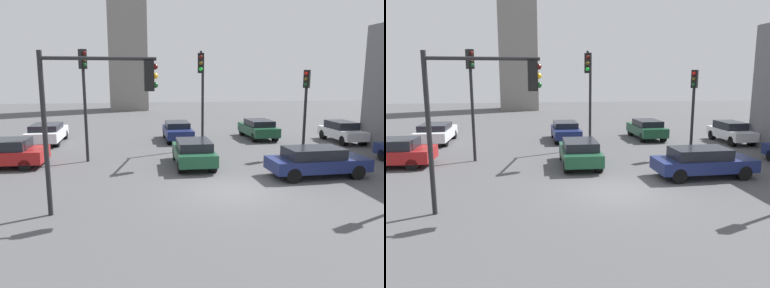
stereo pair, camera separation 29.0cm
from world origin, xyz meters
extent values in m
plane|color=#4C4C4F|center=(0.00, 0.00, 0.00)|extent=(96.14, 96.14, 0.00)
cylinder|color=black|center=(-6.57, -1.66, 2.70)|extent=(0.16, 0.16, 5.39)
cylinder|color=black|center=(-4.75, -1.58, 5.15)|extent=(3.64, 0.28, 0.12)
cube|color=black|center=(-3.19, -1.51, 4.60)|extent=(0.33, 0.33, 1.00)
sphere|color=#4C0F0C|center=(-2.99, -1.50, 4.90)|extent=(0.20, 0.20, 0.20)
sphere|color=yellow|center=(-2.99, -1.50, 4.60)|extent=(0.20, 0.20, 0.20)
sphere|color=#14471E|center=(-2.99, -1.50, 4.30)|extent=(0.20, 0.20, 0.20)
cylinder|color=black|center=(0.37, 8.68, 2.96)|extent=(0.16, 0.16, 5.91)
cylinder|color=black|center=(-0.01, 6.77, 5.75)|extent=(0.88, 3.84, 0.12)
cube|color=black|center=(-0.34, 5.11, 5.20)|extent=(0.38, 0.38, 1.00)
sphere|color=#4C0F0C|center=(-0.38, 4.91, 5.50)|extent=(0.20, 0.20, 0.20)
sphere|color=#594714|center=(-0.38, 4.91, 5.20)|extent=(0.20, 0.20, 0.20)
sphere|color=green|center=(-0.38, 4.91, 4.90)|extent=(0.20, 0.20, 0.20)
cylinder|color=black|center=(-6.35, 6.16, 2.96)|extent=(0.16, 0.16, 5.91)
cube|color=black|center=(-6.35, 6.16, 5.41)|extent=(0.45, 0.45, 1.00)
sphere|color=#4C0F0C|center=(-6.23, 6.01, 5.71)|extent=(0.20, 0.20, 0.20)
sphere|color=yellow|center=(-6.23, 6.01, 5.41)|extent=(0.20, 0.20, 0.20)
sphere|color=#14471E|center=(-6.23, 6.01, 5.11)|extent=(0.20, 0.20, 0.20)
cylinder|color=black|center=(5.86, 6.02, 2.44)|extent=(0.16, 0.16, 4.88)
cube|color=black|center=(5.86, 6.02, 4.38)|extent=(0.45, 0.45, 1.00)
sphere|color=red|center=(5.73, 5.87, 4.68)|extent=(0.20, 0.20, 0.20)
sphere|color=#594714|center=(5.73, 5.87, 4.38)|extent=(0.20, 0.20, 0.20)
sphere|color=#14471E|center=(5.73, 5.87, 4.08)|extent=(0.20, 0.20, 0.20)
cube|color=#19472D|center=(-0.84, 4.42, 0.63)|extent=(1.90, 4.10, 0.59)
cube|color=black|center=(-0.84, 4.21, 1.12)|extent=(1.66, 2.30, 0.48)
cylinder|color=black|center=(-1.58, 5.81, 0.33)|extent=(0.34, 0.67, 0.66)
cylinder|color=black|center=(-0.06, 5.79, 0.33)|extent=(0.34, 0.67, 0.66)
cylinder|color=black|center=(-1.61, 3.04, 0.33)|extent=(0.34, 0.67, 0.66)
cylinder|color=black|center=(-0.09, 3.02, 0.33)|extent=(0.34, 0.67, 0.66)
cube|color=navy|center=(4.51, 1.57, 0.61)|extent=(4.57, 1.98, 0.56)
cube|color=black|center=(4.28, 1.56, 1.11)|extent=(2.58, 1.69, 0.52)
cylinder|color=black|center=(6.01, 2.37, 0.33)|extent=(0.68, 0.35, 0.67)
cylinder|color=black|center=(6.07, 0.88, 0.33)|extent=(0.68, 0.35, 0.67)
cylinder|color=black|center=(2.95, 2.25, 0.33)|extent=(0.68, 0.35, 0.67)
cylinder|color=black|center=(3.00, 0.77, 0.33)|extent=(0.68, 0.35, 0.67)
cube|color=black|center=(-10.49, 5.44, 1.16)|extent=(2.71, 1.88, 0.55)
cylinder|color=black|center=(-9.11, 4.56, 0.29)|extent=(0.59, 0.38, 0.58)
cylinder|color=black|center=(-9.09, 6.28, 0.29)|extent=(0.59, 0.38, 0.58)
cube|color=silver|center=(10.37, 9.65, 0.63)|extent=(1.71, 3.94, 0.59)
cube|color=black|center=(10.37, 9.84, 1.16)|extent=(1.48, 2.21, 0.54)
cylinder|color=black|center=(11.07, 8.33, 0.34)|extent=(0.31, 0.68, 0.67)
cylinder|color=black|center=(9.73, 8.31, 0.34)|extent=(0.31, 0.68, 0.67)
cylinder|color=black|center=(11.02, 10.99, 0.34)|extent=(0.31, 0.68, 0.67)
cylinder|color=black|center=(9.68, 10.96, 0.34)|extent=(0.31, 0.68, 0.67)
cylinder|color=black|center=(9.59, 3.99, 0.32)|extent=(0.38, 0.64, 0.63)
cube|color=navy|center=(-0.87, 11.90, 0.62)|extent=(1.88, 4.07, 0.59)
cube|color=black|center=(-0.87, 12.10, 1.10)|extent=(1.63, 2.29, 0.44)
cylinder|color=black|center=(-0.10, 10.54, 0.33)|extent=(0.34, 0.66, 0.65)
cylinder|color=black|center=(-1.58, 10.52, 0.33)|extent=(0.34, 0.66, 0.65)
cylinder|color=black|center=(-0.15, 13.29, 0.33)|extent=(0.34, 0.66, 0.65)
cylinder|color=black|center=(-1.63, 13.26, 0.33)|extent=(0.34, 0.66, 0.65)
cube|color=#19472D|center=(5.06, 11.94, 0.65)|extent=(1.96, 4.23, 0.64)
cube|color=black|center=(5.07, 11.74, 1.16)|extent=(1.68, 2.39, 0.46)
cylinder|color=black|center=(4.27, 13.34, 0.33)|extent=(0.35, 0.67, 0.66)
cylinder|color=black|center=(5.77, 13.39, 0.33)|extent=(0.35, 0.67, 0.66)
cylinder|color=black|center=(4.36, 10.50, 0.33)|extent=(0.35, 0.67, 0.66)
cylinder|color=black|center=(5.86, 10.55, 0.33)|extent=(0.35, 0.67, 0.66)
cube|color=silver|center=(-9.76, 12.11, 0.64)|extent=(2.08, 4.47, 0.63)
cube|color=black|center=(-9.76, 11.89, 1.13)|extent=(1.82, 2.51, 0.43)
cylinder|color=black|center=(-10.61, 13.62, 0.32)|extent=(0.37, 0.64, 0.64)
cylinder|color=black|center=(-8.95, 13.64, 0.32)|extent=(0.37, 0.64, 0.64)
cylinder|color=black|center=(-10.57, 10.59, 0.32)|extent=(0.37, 0.64, 0.64)
cylinder|color=black|center=(-8.91, 10.61, 0.32)|extent=(0.37, 0.64, 0.64)
camera|label=1|loc=(-3.55, -14.04, 4.66)|focal=34.77mm
camera|label=2|loc=(-3.26, -14.08, 4.66)|focal=34.77mm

